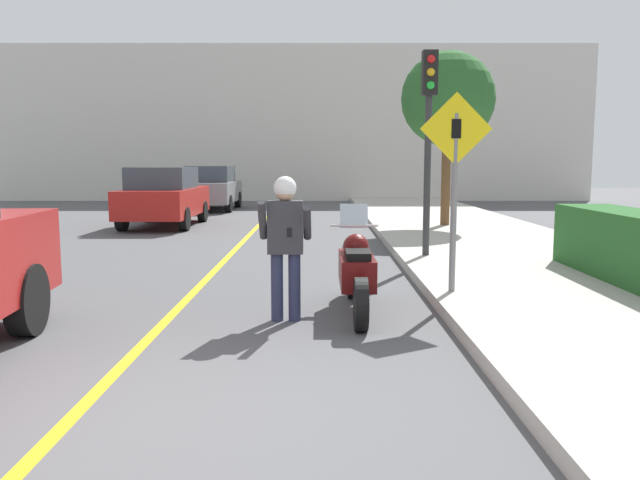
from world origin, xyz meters
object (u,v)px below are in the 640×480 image
object	(u,v)px
person_biker	(283,234)
crossing_sign	(453,173)
traffic_light	(427,114)
parked_car_grey	(209,188)
motorcycle	(354,272)
parked_car_red	(162,196)
street_tree	(446,99)

from	to	relation	value
person_biker	crossing_sign	bearing A→B (deg)	23.38
traffic_light	parked_car_grey	distance (m)	14.28
motorcycle	person_biker	size ratio (longest dim) A/B	1.37
parked_car_grey	parked_car_red	bearing A→B (deg)	-92.57
parked_car_red	motorcycle	bearing A→B (deg)	-64.68
crossing_sign	street_tree	world-z (taller)	street_tree
parked_car_grey	traffic_light	bearing A→B (deg)	-64.70
street_tree	parked_car_grey	xyz separation A→B (m)	(-7.48, 7.35, -2.58)
person_biker	traffic_light	world-z (taller)	traffic_light
person_biker	street_tree	size ratio (longest dim) A/B	0.37
motorcycle	parked_car_red	world-z (taller)	parked_car_red
parked_car_grey	street_tree	bearing A→B (deg)	-44.50
person_biker	crossing_sign	xyz separation A→B (m)	(2.10, 0.91, 0.67)
street_tree	parked_car_grey	bearing A→B (deg)	135.50
traffic_light	parked_car_red	xyz separation A→B (m)	(-6.33, 6.65, -1.79)
person_biker	crossing_sign	size ratio (longest dim) A/B	0.66
traffic_light	parked_car_grey	world-z (taller)	traffic_light
person_biker	parked_car_grey	world-z (taller)	parked_car_grey
crossing_sign	street_tree	xyz separation A→B (m)	(1.62, 8.61, 1.76)
street_tree	parked_car_red	bearing A→B (deg)	171.28
street_tree	parked_car_red	world-z (taller)	street_tree
person_biker	parked_car_red	xyz separation A→B (m)	(-4.04, 10.71, -0.15)
crossing_sign	parked_car_grey	size ratio (longest dim) A/B	0.60
motorcycle	parked_car_grey	distance (m)	17.09
person_biker	parked_car_grey	distance (m)	17.28
traffic_light	parked_car_red	distance (m)	9.36
motorcycle	traffic_light	world-z (taller)	traffic_light
crossing_sign	motorcycle	bearing A→B (deg)	-158.47
traffic_light	street_tree	size ratio (longest dim) A/B	0.79
person_biker	parked_car_grey	xyz separation A→B (m)	(-3.76, 16.87, -0.15)
person_biker	traffic_light	xyz separation A→B (m)	(2.29, 4.06, 1.64)
traffic_light	motorcycle	bearing A→B (deg)	-111.83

